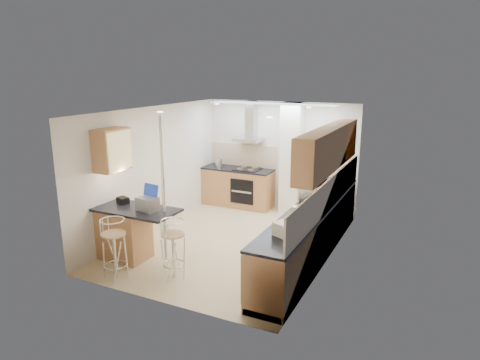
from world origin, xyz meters
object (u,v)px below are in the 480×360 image
at_px(bar_stool_near, 114,249).
at_px(bar_stool_end, 173,249).
at_px(microwave, 318,192).
at_px(bread_bin, 288,228).
at_px(laptop, 147,204).

distance_m(bar_stool_near, bar_stool_end, 0.91).
height_order(microwave, bread_bin, microwave).
bearing_deg(laptop, bar_stool_near, -95.79).
height_order(laptop, bread_bin, laptop).
bearing_deg(bar_stool_end, bar_stool_near, 139.38).
bearing_deg(bar_stool_near, microwave, 36.69).
relative_size(microwave, bar_stool_near, 0.61).
xyz_separation_m(microwave, bread_bin, (0.07, -1.78, -0.07)).
height_order(laptop, bar_stool_near, laptop).
relative_size(microwave, bread_bin, 1.66).
relative_size(laptop, bar_stool_end, 0.34).
distance_m(bar_stool_end, bread_bin, 1.88).
bearing_deg(bread_bin, bar_stool_near, -142.02).
height_order(microwave, laptop, microwave).
distance_m(microwave, bar_stool_end, 2.74).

